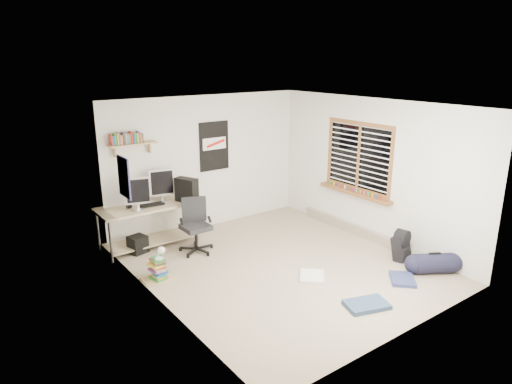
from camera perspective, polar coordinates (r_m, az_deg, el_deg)
floor at (r=7.26m, az=3.30°, el=-9.27°), size 4.00×4.50×0.01m
ceiling at (r=6.57m, az=3.67°, el=10.83°), size 4.00×4.50×0.01m
back_wall at (r=8.61m, az=-6.13°, el=3.67°), size 4.00×0.01×2.50m
left_wall at (r=5.80m, az=-12.01°, el=-3.01°), size 0.01×4.50×2.50m
right_wall at (r=8.20m, az=14.36°, el=2.58°), size 0.01×4.50×2.50m
desk at (r=8.08m, az=-13.26°, el=-4.12°), size 1.72×0.86×0.76m
monitor_left at (r=7.62m, az=-14.62°, el=-0.60°), size 0.41×0.21×0.44m
monitor_right at (r=7.99m, az=-11.74°, el=0.45°), size 0.43×0.18×0.46m
pc_tower at (r=7.92m, az=-8.68°, el=0.28°), size 0.33×0.43×0.41m
keyboard at (r=7.86m, az=-12.96°, el=-1.55°), size 0.44×0.20×0.02m
speaker_left at (r=7.82m, az=-15.63°, el=-1.32°), size 0.09×0.09×0.16m
speaker_right at (r=7.93m, az=-8.20°, el=-0.61°), size 0.09×0.09×0.16m
office_chair at (r=7.64m, az=-7.56°, el=-4.01°), size 0.78×0.78×0.91m
wall_shelf at (r=7.79m, az=-15.11°, el=5.81°), size 0.80×0.22×0.24m
poster_back_wall at (r=8.60m, az=-5.24°, el=5.73°), size 0.62×0.03×0.92m
poster_left_wall at (r=6.81m, az=-16.19°, el=1.81°), size 0.02×0.42×0.60m
window at (r=8.30m, az=12.63°, el=4.29°), size 0.10×1.50×1.26m
baseboard_heater at (r=8.69m, az=12.09°, el=-4.50°), size 0.08×2.50×0.18m
backpack at (r=7.76m, az=17.67°, el=-6.67°), size 0.34×0.29×0.40m
duffel_bag at (r=7.49m, az=21.31°, el=-8.40°), size 0.42×0.42×0.60m
tshirt at (r=6.96m, az=7.01°, el=-10.38°), size 0.54×0.54×0.04m
jeans_a at (r=6.34m, az=13.67°, el=-13.53°), size 0.64×0.51×0.06m
jeans_b at (r=7.13m, az=17.83°, el=-10.34°), size 0.55×0.55×0.06m
book_stack at (r=6.95m, az=-12.15°, el=-9.46°), size 0.49×0.43×0.30m
desk_lamp at (r=6.85m, az=-12.05°, el=-7.75°), size 0.17×0.23×0.20m
subwoofer at (r=7.92m, az=-14.56°, el=-6.38°), size 0.32×0.32×0.30m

